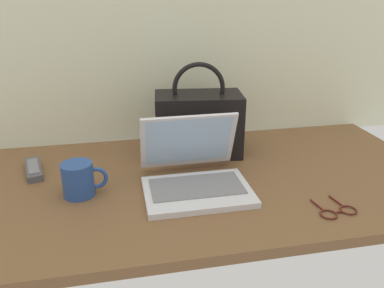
# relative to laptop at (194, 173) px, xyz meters

# --- Properties ---
(desk) EXTENTS (1.60, 0.76, 0.03)m
(desk) POSITION_rel_laptop_xyz_m (0.01, 0.05, -0.06)
(desk) COLOR brown
(desk) RESTS_ON ground
(laptop) EXTENTS (0.31, 0.30, 0.21)m
(laptop) POSITION_rel_laptop_xyz_m (0.00, 0.00, 0.00)
(laptop) COLOR silver
(laptop) RESTS_ON desk
(coffee_mug) EXTENTS (0.13, 0.09, 0.10)m
(coffee_mug) POSITION_rel_laptop_xyz_m (-0.33, 0.02, 0.01)
(coffee_mug) COLOR #26478C
(coffee_mug) RESTS_ON desk
(remote_control_near) EXTENTS (0.08, 0.17, 0.02)m
(remote_control_near) POSITION_rel_laptop_xyz_m (-0.49, 0.20, -0.03)
(remote_control_near) COLOR #4C4C51
(remote_control_near) RESTS_ON desk
(eyeglasses) EXTENTS (0.12, 0.12, 0.01)m
(eyeglasses) POSITION_rel_laptop_xyz_m (0.35, -0.22, -0.04)
(eyeglasses) COLOR #591E19
(eyeglasses) RESTS_ON desk
(handbag) EXTENTS (0.32, 0.19, 0.33)m
(handbag) POSITION_rel_laptop_xyz_m (0.07, 0.25, 0.07)
(handbag) COLOR black
(handbag) RESTS_ON desk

